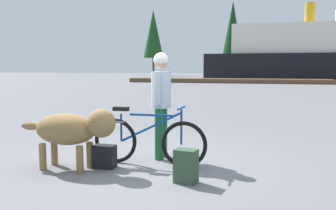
{
  "coord_description": "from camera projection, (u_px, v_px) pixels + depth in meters",
  "views": [
    {
      "loc": [
        1.8,
        -5.19,
        1.48
      ],
      "look_at": [
        0.09,
        1.03,
        0.81
      ],
      "focal_mm": 38.87,
      "sensor_mm": 36.0,
      "label": 1
    }
  ],
  "objects": [
    {
      "name": "backpack",
      "position": [
        186.0,
        166.0,
        4.66
      ],
      "size": [
        0.31,
        0.25,
        0.44
      ],
      "primitive_type": "cube",
      "rotation": [
        0.0,
        0.0,
        -0.17
      ],
      "color": "#334C33",
      "rests_on": "ground_plane"
    },
    {
      "name": "person_cyclist",
      "position": [
        161.0,
        95.0,
        5.85
      ],
      "size": [
        0.32,
        0.53,
        1.71
      ],
      "color": "#19592D",
      "rests_on": "ground_plane"
    },
    {
      "name": "handbag_pannier",
      "position": [
        105.0,
        156.0,
        5.35
      ],
      "size": [
        0.32,
        0.18,
        0.34
      ],
      "primitive_type": "cube",
      "rotation": [
        0.0,
        0.0,
        -0.01
      ],
      "color": "black",
      "rests_on": "ground_plane"
    },
    {
      "name": "bicycle",
      "position": [
        148.0,
        140.0,
        5.48
      ],
      "size": [
        1.78,
        0.44,
        0.9
      ],
      "color": "black",
      "rests_on": "ground_plane"
    },
    {
      "name": "dog",
      "position": [
        73.0,
        129.0,
        5.24
      ],
      "size": [
        1.51,
        0.54,
        0.9
      ],
      "color": "olive",
      "rests_on": "ground_plane"
    },
    {
      "name": "pine_tree_far_right",
      "position": [
        336.0,
        33.0,
        55.64
      ],
      "size": [
        3.28,
        3.28,
        10.76
      ],
      "color": "#4C331E",
      "rests_on": "ground_plane"
    },
    {
      "name": "ground_plane",
      "position": [
        145.0,
        164.0,
        5.6
      ],
      "size": [
        160.0,
        160.0,
        0.0
      ],
      "primitive_type": "plane",
      "color": "slate"
    },
    {
      "name": "dock_pier",
      "position": [
        226.0,
        81.0,
        34.42
      ],
      "size": [
        18.77,
        2.29,
        0.4
      ],
      "primitive_type": "cube",
      "color": "brown",
      "rests_on": "ground_plane"
    },
    {
      "name": "pine_tree_center",
      "position": [
        233.0,
        30.0,
        61.0
      ],
      "size": [
        3.43,
        3.43,
        12.48
      ],
      "color": "#4C331E",
      "rests_on": "ground_plane"
    },
    {
      "name": "pine_tree_far_left",
      "position": [
        153.0,
        34.0,
        63.11
      ],
      "size": [
        3.48,
        3.48,
        11.34
      ],
      "color": "#4C331E",
      "rests_on": "ground_plane"
    }
  ]
}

